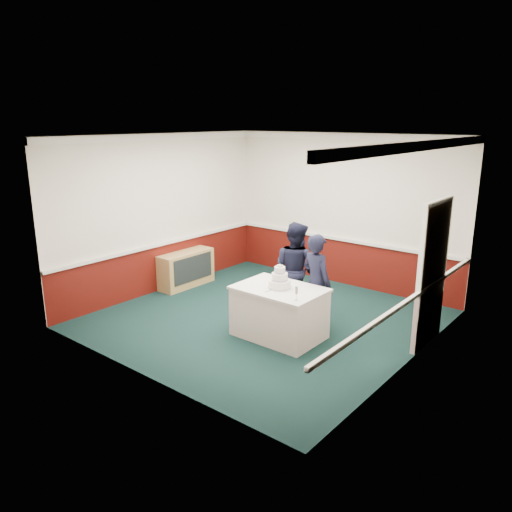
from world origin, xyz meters
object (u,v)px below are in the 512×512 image
Objects in this scene: sideboard at (186,269)px; wedding_cake at (280,281)px; person_man at (295,269)px; champagne_flute at (296,291)px; cake_knife at (270,291)px; person_woman at (316,283)px; cake_table at (279,312)px.

sideboard is 3.03m from wedding_cake.
person_man is at bearing 110.45° from wedding_cake.
wedding_cake reaches higher than sideboard.
wedding_cake is at bearing 150.75° from champagne_flute.
wedding_cake is 1.65× the size of cake_knife.
person_woman reaches higher than wedding_cake.
wedding_cake reaches higher than champagne_flute.
cake_table is at bearing -14.92° from sideboard.
person_woman is at bearing 74.50° from cake_knife.
champagne_flute reaches higher than cake_table.
person_woman is at bearing -3.40° from sideboard.
cake_knife is at bearing -98.53° from cake_table.
cake_table is 0.75m from person_woman.
cake_table is 3.63× the size of wedding_cake.
cake_knife is 1.13m from person_man.
sideboard is at bearing 162.78° from champagne_flute.
champagne_flute reaches higher than sideboard.
person_man is (2.55, 0.12, 0.46)m from sideboard.
person_woman is (0.28, 0.58, -0.12)m from wedding_cake.
person_woman is at bearing 157.35° from person_man.
cake_knife is (-0.03, -0.20, -0.11)m from wedding_cake.
sideboard is 5.45× the size of cake_knife.
person_man is at bearing 2.76° from sideboard.
cake_knife is 1.07× the size of champagne_flute.
wedding_cake is 0.23m from cake_knife.
wedding_cake is at bearing 114.58° from person_man.
cake_table is 0.85× the size of person_woman.
sideboard is at bearing 167.70° from cake_knife.
cake_knife reaches higher than sideboard.
sideboard is at bearing 10.28° from person_woman.
sideboard is 0.91× the size of cake_table.
person_man is (-0.83, 1.17, -0.12)m from champagne_flute.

